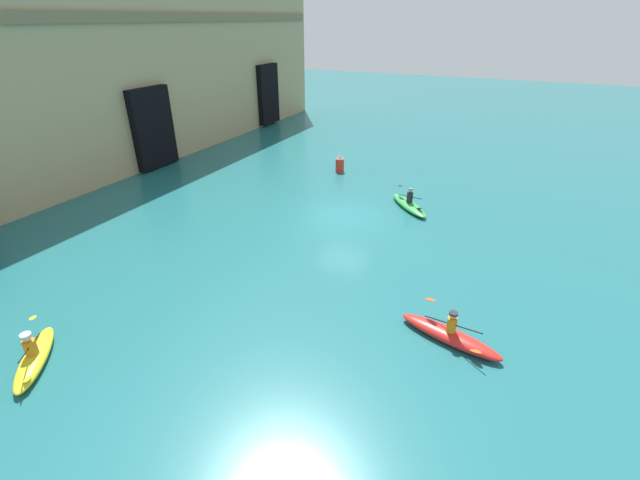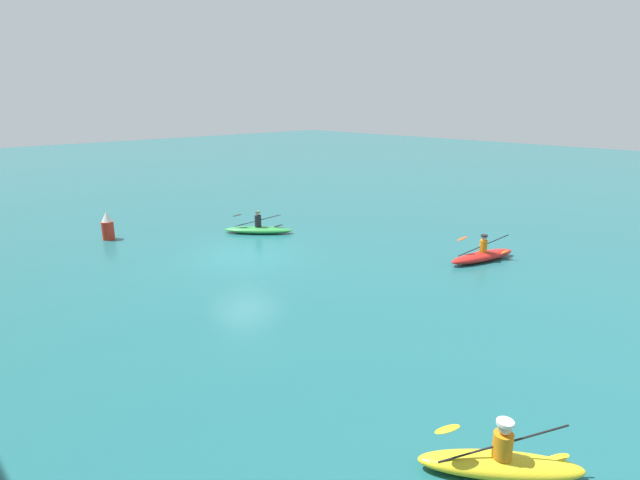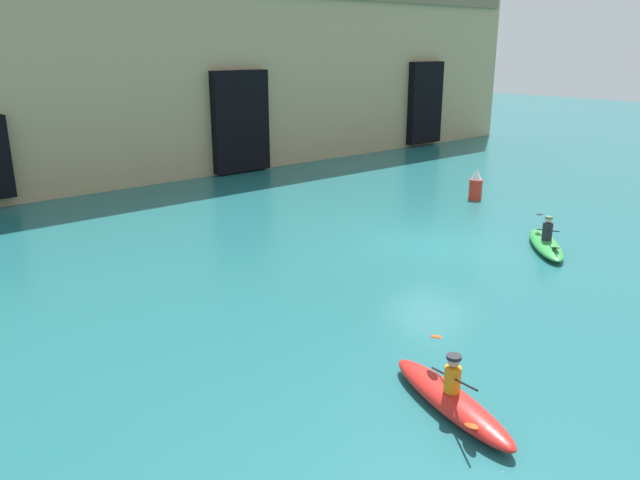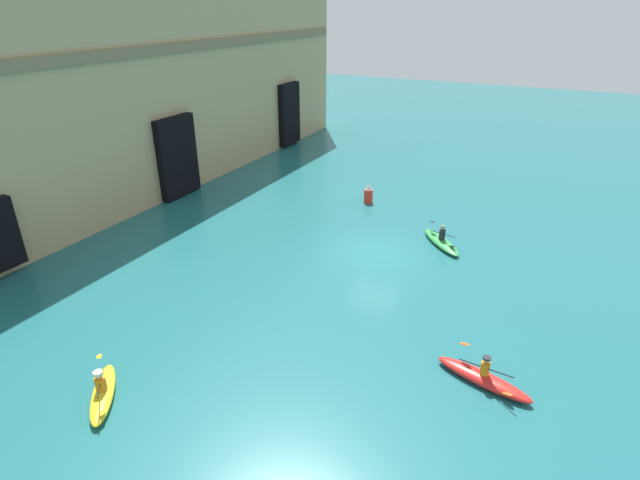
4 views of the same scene
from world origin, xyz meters
name	(u,v)px [view 3 (image 3 of 4)]	position (x,y,z in m)	size (l,w,h in m)	color
ground_plane	(431,245)	(0.00, 0.00, 0.00)	(120.00, 120.00, 0.00)	#1E6066
cliff_bluff	(206,33)	(2.25, 17.54, 6.84)	(42.41, 6.79, 13.74)	tan
kayak_red	(451,399)	(-7.16, -6.51, 0.23)	(1.49, 3.33, 1.08)	red
kayak_green	(546,243)	(2.46, -2.62, 0.20)	(2.94, 2.82, 1.09)	green
marker_buoy	(476,185)	(6.36, 3.02, 0.61)	(0.54, 0.54, 1.30)	red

